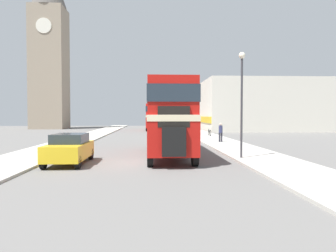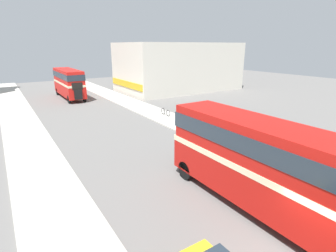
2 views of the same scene
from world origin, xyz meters
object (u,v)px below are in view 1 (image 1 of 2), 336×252
object	(u,v)px
car_parked_near	(69,148)
pedestrian_walking	(221,131)
bus_distant	(153,115)
double_decker_bus	(168,114)
church_tower	(49,40)
bicycle_on_pavement	(210,133)
street_lamp	(242,89)

from	to	relation	value
car_parked_near	pedestrian_walking	xyz separation A→B (m)	(10.31, 11.66, 0.27)
bus_distant	car_parked_near	xyz separation A→B (m)	(-4.54, -37.08, -1.74)
double_decker_bus	church_tower	distance (m)	47.25
church_tower	double_decker_bus	bearing A→B (deg)	-64.39
pedestrian_walking	bicycle_on_pavement	distance (m)	8.64
double_decker_bus	car_parked_near	xyz separation A→B (m)	(-5.22, -3.21, -1.80)
pedestrian_walking	bus_distant	bearing A→B (deg)	102.78
bicycle_on_pavement	street_lamp	world-z (taller)	street_lamp
pedestrian_walking	church_tower	world-z (taller)	church_tower
double_decker_bus	bus_distant	size ratio (longest dim) A/B	1.09
pedestrian_walking	church_tower	size ratio (longest dim) A/B	0.05
car_parked_near	bicycle_on_pavement	bearing A→B (deg)	61.78
church_tower	car_parked_near	bearing A→B (deg)	-71.95
bicycle_on_pavement	church_tower	xyz separation A→B (m)	(-25.21, 23.75, 15.73)
bus_distant	car_parked_near	bearing A→B (deg)	-96.98
bus_distant	church_tower	world-z (taller)	church_tower
car_parked_near	bicycle_on_pavement	xyz separation A→B (m)	(10.87, 20.26, -0.31)
street_lamp	church_tower	bearing A→B (deg)	118.74
double_decker_bus	car_parked_near	world-z (taller)	double_decker_bus
double_decker_bus	pedestrian_walking	world-z (taller)	double_decker_bus
double_decker_bus	pedestrian_walking	bearing A→B (deg)	58.96
car_parked_near	bicycle_on_pavement	distance (m)	22.99
car_parked_near	bicycle_on_pavement	world-z (taller)	car_parked_near
car_parked_near	church_tower	bearing A→B (deg)	108.05
street_lamp	car_parked_near	bearing A→B (deg)	-173.45
pedestrian_walking	double_decker_bus	bearing A→B (deg)	-121.04
bus_distant	pedestrian_walking	xyz separation A→B (m)	(5.77, -25.42, -1.47)
double_decker_bus	pedestrian_walking	xyz separation A→B (m)	(5.09, 8.45, -1.53)
double_decker_bus	street_lamp	size ratio (longest dim) A/B	1.83
bicycle_on_pavement	street_lamp	bearing A→B (deg)	-94.94
double_decker_bus	car_parked_near	size ratio (longest dim) A/B	2.60
double_decker_bus	street_lamp	world-z (taller)	street_lamp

